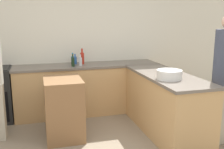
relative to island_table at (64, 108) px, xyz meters
The scene contains 10 objects.
wall_back 1.68m from the island_table, 67.34° to the left, with size 8.00×0.06×2.70m.
counter_back 1.12m from the island_table, 60.62° to the left, with size 2.68×0.65×0.93m.
counter_peninsula 1.56m from the island_table, ahead, with size 0.69×1.84×0.93m.
island_table is the anchor object (origin of this frame).
mixing_bowl 1.62m from the island_table, 20.73° to the right, with size 0.35×0.35×0.13m.
dish_soap_bottle 1.16m from the island_table, 74.02° to the left, with size 0.06×0.06×0.23m.
wine_bottle_dark 1.03m from the island_table, 72.49° to the left, with size 0.06×0.06×0.22m.
vinegar_bottle_clear 1.11m from the island_table, 65.19° to the left, with size 0.06×0.06×0.21m.
hot_sauce_bottle 1.28m from the island_table, 65.93° to the left, with size 0.07×0.07×0.29m.
water_bottle_blue 1.26m from the island_table, 72.72° to the left, with size 0.06×0.06×0.19m.
Camera 1 is at (-0.86, -2.62, 1.76)m, focal length 42.00 mm.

